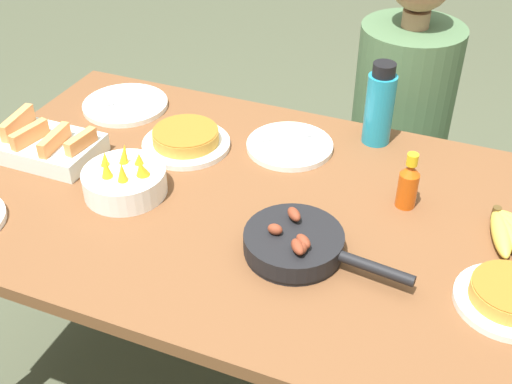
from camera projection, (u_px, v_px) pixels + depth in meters
The scene contains 11 objects.
dining_table at pixel (256, 233), 1.61m from camera, with size 1.55×0.93×0.75m.
melon_tray at pixel (48, 146), 1.70m from camera, with size 0.26×0.18×0.10m.
skillet at pixel (296, 244), 1.39m from camera, with size 0.38×0.22×0.08m.
frittata_plate_center at pixel (186, 140), 1.74m from camera, with size 0.24×0.24×0.05m.
frittata_plate_side at pixel (509, 296), 1.27m from camera, with size 0.21×0.21×0.05m.
empty_plate_near_front at pixel (125, 105), 1.93m from camera, with size 0.25×0.25×0.02m.
empty_plate_far_left at pixel (290, 146), 1.74m from camera, with size 0.24×0.24×0.02m.
fruit_bowl_mango at pixel (125, 180), 1.56m from camera, with size 0.20×0.20×0.12m.
water_bottle at pixel (380, 106), 1.71m from camera, with size 0.08×0.08×0.23m.
hot_sauce_bottle at pixel (408, 184), 1.50m from camera, with size 0.05×0.05×0.15m.
person_figure at pixel (395, 157), 2.18m from camera, with size 0.35×0.35×1.19m.
Camera 1 is at (0.47, -1.14, 1.69)m, focal length 45.00 mm.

